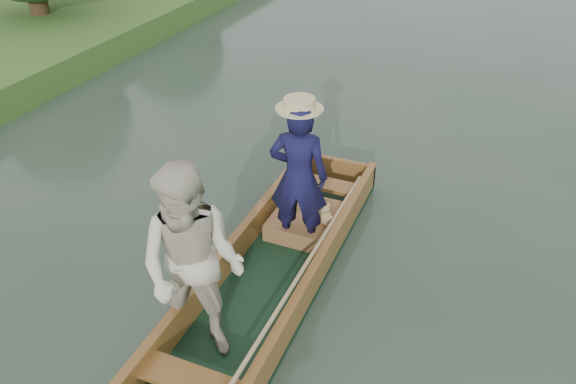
% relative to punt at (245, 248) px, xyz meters
% --- Properties ---
extents(ground, '(120.00, 120.00, 0.00)m').
position_rel_punt_xyz_m(ground, '(0.10, 0.30, -0.79)').
color(ground, '#283D30').
rests_on(ground, ground).
extents(punt, '(1.34, 5.00, 2.12)m').
position_rel_punt_xyz_m(punt, '(0.00, 0.00, 0.00)').
color(punt, black).
rests_on(punt, ground).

